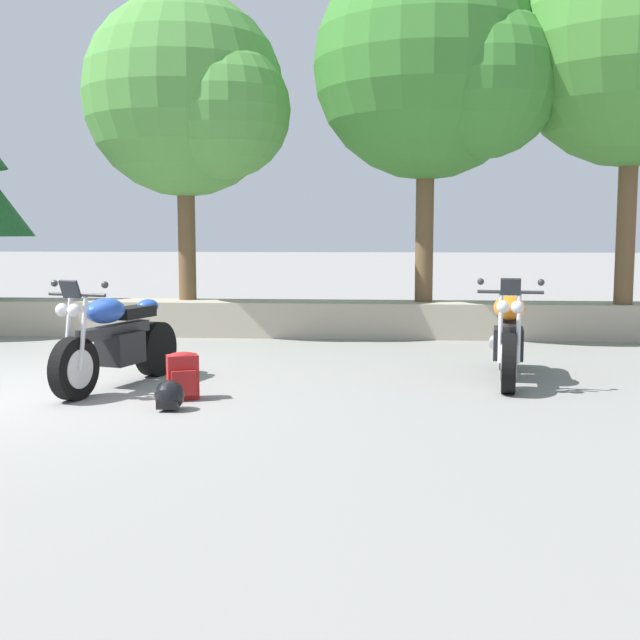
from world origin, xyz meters
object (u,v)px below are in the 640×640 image
object	(u,v)px
motorcycle_blue_near_left	(116,342)
rider_backpack	(183,375)
leafy_tree_mid_right	(438,69)
leafy_tree_mid_left	(192,99)
rider_helmet	(169,396)
motorcycle_orange_centre	(508,337)

from	to	relation	value
motorcycle_blue_near_left	rider_backpack	bearing A→B (deg)	-33.21
leafy_tree_mid_right	leafy_tree_mid_left	bearing A→B (deg)	178.04
leafy_tree_mid_left	rider_helmet	bearing A→B (deg)	-79.38
rider_backpack	rider_helmet	xyz separation A→B (m)	(-0.00, -0.50, -0.11)
leafy_tree_mid_left	rider_backpack	bearing A→B (deg)	-78.33
rider_backpack	leafy_tree_mid_left	distance (m)	6.22
motorcycle_orange_centre	leafy_tree_mid_right	xyz separation A→B (m)	(-0.56, 3.69, 3.62)
rider_backpack	motorcycle_orange_centre	bearing A→B (deg)	20.26
rider_backpack	rider_helmet	size ratio (longest dim) A/B	1.68
motorcycle_blue_near_left	leafy_tree_mid_right	bearing A→B (deg)	50.25
rider_helmet	leafy_tree_mid_left	distance (m)	6.69
rider_helmet	rider_backpack	bearing A→B (deg)	89.72
leafy_tree_mid_left	leafy_tree_mid_right	size ratio (longest dim) A/B	0.90
leafy_tree_mid_left	leafy_tree_mid_right	world-z (taller)	leafy_tree_mid_right
rider_helmet	leafy_tree_mid_left	world-z (taller)	leafy_tree_mid_left
motorcycle_orange_centre	rider_backpack	xyz separation A→B (m)	(-3.34, -1.23, -0.24)
motorcycle_orange_centre	rider_backpack	distance (m)	3.56
motorcycle_blue_near_left	rider_helmet	size ratio (longest dim) A/B	7.21
rider_helmet	leafy_tree_mid_right	xyz separation A→B (m)	(2.78, 5.42, 3.97)
rider_helmet	leafy_tree_mid_right	size ratio (longest dim) A/B	0.05
rider_helmet	leafy_tree_mid_left	size ratio (longest dim) A/B	0.06
rider_backpack	rider_helmet	world-z (taller)	rider_backpack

